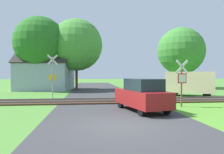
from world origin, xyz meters
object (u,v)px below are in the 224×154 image
tree_center (76,45)px  tree_left (40,42)px  crossing_sign_far (52,74)px  mail_truck (188,83)px  house (46,75)px  parked_car (142,95)px  stop_sign_near (182,80)px  tree_far (181,51)px

tree_center → tree_left: (-4.35, -0.70, 0.14)m
crossing_sign_far → mail_truck: (12.11, 0.68, -0.78)m
house → parked_car: house is taller
stop_sign_near → tree_far: (7.72, 17.49, 3.71)m
house → parked_car: (8.28, -17.18, -1.01)m
mail_truck → parked_car: (-6.26, -7.46, -0.34)m
stop_sign_near → tree_center: 17.29m
stop_sign_near → crossing_sign_far: (-8.65, 5.63, 0.36)m
house → mail_truck: house is taller
tree_center → house: bearing=168.3°
stop_sign_near → parked_car: stop_sign_near is taller
house → mail_truck: size_ratio=1.44×
parked_car → stop_sign_near: bearing=9.5°
tree_far → mail_truck: size_ratio=1.70×
parked_car → tree_far: bearing=47.6°
mail_truck → tree_far: bearing=10.9°
mail_truck → parked_car: bearing=171.7°
stop_sign_near → tree_far: bearing=-123.3°
crossing_sign_far → mail_truck: crossing_sign_far is taller
crossing_sign_far → tree_left: bearing=98.6°
house → tree_center: bearing=-5.2°
parked_car → mail_truck: bearing=37.0°
tree_far → mail_truck: (-4.26, -11.19, -4.13)m
house → tree_center: size_ratio=0.82×
stop_sign_near → tree_left: tree_left is taller
tree_far → mail_truck: 12.66m
tree_far → parked_car: bearing=-119.4°
crossing_sign_far → mail_truck: size_ratio=0.71×
parked_car → tree_center: bearing=91.9°
tree_left → mail_truck: tree_left is taller
stop_sign_near → house: 19.48m
crossing_sign_far → tree_far: size_ratio=0.42×
tree_far → mail_truck: tree_far is taller
tree_center → mail_truck: tree_center is taller
mail_truck → tree_left: bearing=93.0°
crossing_sign_far → tree_center: 10.38m
crossing_sign_far → house: bearing=94.0°
stop_sign_near → house: bearing=-64.8°
house → tree_far: tree_far is taller
tree_left → parked_car: size_ratio=2.11×
crossing_sign_far → parked_car: bearing=-58.4°
stop_sign_near → parked_car: 3.13m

